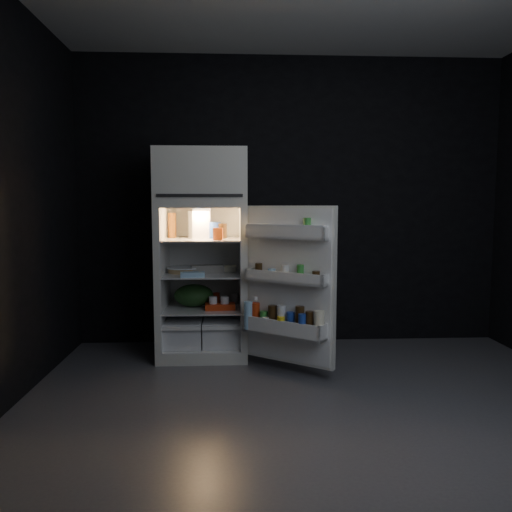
{
  "coord_description": "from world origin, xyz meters",
  "views": [
    {
      "loc": [
        -0.57,
        -3.05,
        1.31
      ],
      "look_at": [
        -0.36,
        1.0,
        0.9
      ],
      "focal_mm": 35.0,
      "sensor_mm": 36.0,
      "label": 1
    }
  ],
  "objects": [
    {
      "name": "wall_back",
      "position": [
        0.0,
        1.7,
        1.35
      ],
      "size": [
        4.0,
        0.0,
        2.7
      ],
      "primitive_type": "cube",
      "color": "black",
      "rests_on": "ground"
    },
    {
      "name": "amber_bottle",
      "position": [
        -1.09,
        1.41,
        1.14
      ],
      "size": [
        0.09,
        0.09,
        0.22
      ],
      "primitive_type": "cylinder",
      "rotation": [
        0.0,
        0.0,
        -0.31
      ],
      "color": "#AB601B",
      "rests_on": "refrigerator"
    },
    {
      "name": "egg_carton",
      "position": [
        -0.77,
        1.27,
        0.76
      ],
      "size": [
        0.29,
        0.14,
        0.07
      ],
      "primitive_type": "cube",
      "rotation": [
        0.0,
        0.0,
        0.14
      ],
      "color": "gray",
      "rests_on": "refrigerator"
    },
    {
      "name": "flat_package",
      "position": [
        -0.89,
        1.04,
        0.75
      ],
      "size": [
        0.21,
        0.12,
        0.04
      ],
      "primitive_type": "cube",
      "rotation": [
        0.0,
        0.0,
        0.11
      ],
      "color": "#91C0E1",
      "rests_on": "refrigerator"
    },
    {
      "name": "wrapped_pkg",
      "position": [
        -0.59,
        1.38,
        0.75
      ],
      "size": [
        0.13,
        0.11,
        0.05
      ],
      "primitive_type": "cube",
      "rotation": [
        0.0,
        0.0,
        -0.06
      ],
      "color": "#F8F2CB",
      "rests_on": "refrigerator"
    },
    {
      "name": "jam_jar",
      "position": [
        -0.65,
        1.31,
        1.09
      ],
      "size": [
        0.11,
        0.11,
        0.13
      ],
      "primitive_type": "cylinder",
      "rotation": [
        0.0,
        0.0,
        -0.24
      ],
      "color": "#32200D",
      "rests_on": "refrigerator"
    },
    {
      "name": "floor",
      "position": [
        0.0,
        0.0,
        0.0
      ],
      "size": [
        4.0,
        3.4,
        0.0
      ],
      "primitive_type": "cube",
      "color": "#535358",
      "rests_on": "ground"
    },
    {
      "name": "mayo_jar",
      "position": [
        -0.7,
        1.31,
        1.1
      ],
      "size": [
        0.12,
        0.12,
        0.14
      ],
      "primitive_type": "cylinder",
      "rotation": [
        0.0,
        0.0,
        0.23
      ],
      "color": "#1C3B99",
      "rests_on": "refrigerator"
    },
    {
      "name": "small_can_red",
      "position": [
        -0.7,
        1.47,
        0.47
      ],
      "size": [
        0.08,
        0.08,
        0.09
      ],
      "primitive_type": "cylinder",
      "rotation": [
        0.0,
        0.0,
        -0.3
      ],
      "color": "#BB3110",
      "rests_on": "refrigerator"
    },
    {
      "name": "milk_jug",
      "position": [
        -0.85,
        1.35,
        1.15
      ],
      "size": [
        0.2,
        0.2,
        0.24
      ],
      "primitive_type": "cube",
      "rotation": [
        0.0,
        0.0,
        0.31
      ],
      "color": "white",
      "rests_on": "refrigerator"
    },
    {
      "name": "produce_bag",
      "position": [
        -0.9,
        1.3,
        0.52
      ],
      "size": [
        0.41,
        0.38,
        0.2
      ],
      "primitive_type": "ellipsoid",
      "rotation": [
        0.0,
        0.0,
        -0.28
      ],
      "color": "#193815",
      "rests_on": "refrigerator"
    },
    {
      "name": "small_carton",
      "position": [
        -0.67,
        1.1,
        1.08
      ],
      "size": [
        0.08,
        0.07,
        0.1
      ],
      "primitive_type": "cube",
      "rotation": [
        0.0,
        0.0,
        -0.1
      ],
      "color": "#D65519",
      "rests_on": "refrigerator"
    },
    {
      "name": "refrigerator",
      "position": [
        -0.81,
        1.32,
        0.96
      ],
      "size": [
        0.76,
        0.71,
        1.78
      ],
      "color": "silver",
      "rests_on": "ground"
    },
    {
      "name": "small_can_silver",
      "position": [
        -0.53,
        1.42,
        0.47
      ],
      "size": [
        0.08,
        0.08,
        0.09
      ],
      "primitive_type": "cylinder",
      "rotation": [
        0.0,
        0.0,
        0.13
      ],
      "color": "silver",
      "rests_on": "refrigerator"
    },
    {
      "name": "yogurt_tray",
      "position": [
        -0.66,
        1.16,
        0.45
      ],
      "size": [
        0.26,
        0.15,
        0.05
      ],
      "primitive_type": "cube",
      "rotation": [
        0.0,
        0.0,
        0.05
      ],
      "color": "#BB3110",
      "rests_on": "refrigerator"
    },
    {
      "name": "pie",
      "position": [
        -0.98,
        1.31,
        0.75
      ],
      "size": [
        0.32,
        0.32,
        0.04
      ],
      "primitive_type": "cylinder",
      "rotation": [
        0.0,
        0.0,
        0.18
      ],
      "color": "tan",
      "rests_on": "refrigerator"
    },
    {
      "name": "fridge_door",
      "position": [
        -0.13,
        0.72,
        0.68
      ],
      "size": [
        0.69,
        0.58,
        1.22
      ],
      "color": "silver",
      "rests_on": "ground"
    },
    {
      "name": "wall_front",
      "position": [
        0.0,
        -1.7,
        1.35
      ],
      "size": [
        4.0,
        0.0,
        2.7
      ],
      "primitive_type": "cube",
      "color": "black",
      "rests_on": "ground"
    }
  ]
}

